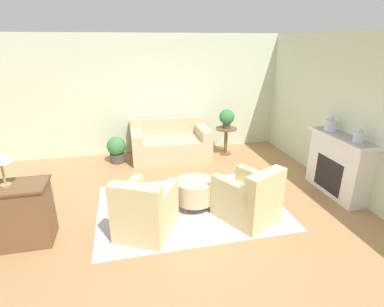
{
  "coord_description": "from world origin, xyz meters",
  "views": [
    {
      "loc": [
        -0.97,
        -4.31,
        2.64
      ],
      "look_at": [
        0.15,
        0.55,
        0.75
      ],
      "focal_mm": 28.0,
      "sensor_mm": 36.0,
      "label": 1
    }
  ],
  "objects_px": {
    "armchair_right": "(249,199)",
    "ottoman_table": "(195,191)",
    "side_table": "(226,137)",
    "dresser": "(13,214)",
    "couch": "(170,144)",
    "vase_mantel_far": "(359,137)",
    "table_lamp": "(0,159)",
    "vase_mantel_near": "(331,125)",
    "potted_plant_floor": "(117,149)",
    "potted_plant_on_side_table": "(227,117)",
    "armchair_left": "(145,212)"
  },
  "relations": [
    {
      "from": "vase_mantel_near",
      "to": "armchair_left",
      "type": "bearing_deg",
      "value": -167.02
    },
    {
      "from": "side_table",
      "to": "vase_mantel_far",
      "type": "xyz_separation_m",
      "value": [
        1.27,
        -2.73,
        0.75
      ]
    },
    {
      "from": "potted_plant_floor",
      "to": "armchair_left",
      "type": "bearing_deg",
      "value": -81.9
    },
    {
      "from": "ottoman_table",
      "to": "vase_mantel_near",
      "type": "bearing_deg",
      "value": 5.78
    },
    {
      "from": "armchair_left",
      "to": "ottoman_table",
      "type": "distance_m",
      "value": 1.01
    },
    {
      "from": "potted_plant_on_side_table",
      "to": "table_lamp",
      "type": "xyz_separation_m",
      "value": [
        -3.94,
        -2.66,
        0.34
      ]
    },
    {
      "from": "armchair_right",
      "to": "potted_plant_floor",
      "type": "xyz_separation_m",
      "value": [
        -2.0,
        2.88,
        -0.03
      ]
    },
    {
      "from": "ottoman_table",
      "to": "side_table",
      "type": "relative_size",
      "value": 0.98
    },
    {
      "from": "armchair_right",
      "to": "vase_mantel_near",
      "type": "bearing_deg",
      "value": 23.08
    },
    {
      "from": "couch",
      "to": "vase_mantel_far",
      "type": "distance_m",
      "value": 3.96
    },
    {
      "from": "armchair_right",
      "to": "ottoman_table",
      "type": "bearing_deg",
      "value": 143.92
    },
    {
      "from": "ottoman_table",
      "to": "vase_mantel_near",
      "type": "distance_m",
      "value": 2.77
    },
    {
      "from": "couch",
      "to": "table_lamp",
      "type": "distance_m",
      "value": 3.9
    },
    {
      "from": "vase_mantel_near",
      "to": "potted_plant_on_side_table",
      "type": "bearing_deg",
      "value": 122.01
    },
    {
      "from": "potted_plant_on_side_table",
      "to": "dresser",
      "type": "bearing_deg",
      "value": -145.93
    },
    {
      "from": "table_lamp",
      "to": "potted_plant_on_side_table",
      "type": "bearing_deg",
      "value": 34.07
    },
    {
      "from": "couch",
      "to": "side_table",
      "type": "height_order",
      "value": "couch"
    },
    {
      "from": "side_table",
      "to": "vase_mantel_far",
      "type": "bearing_deg",
      "value": -65.05
    },
    {
      "from": "vase_mantel_far",
      "to": "table_lamp",
      "type": "distance_m",
      "value": 5.2
    },
    {
      "from": "vase_mantel_far",
      "to": "potted_plant_on_side_table",
      "type": "relative_size",
      "value": 0.53
    },
    {
      "from": "potted_plant_on_side_table",
      "to": "vase_mantel_near",
      "type": "bearing_deg",
      "value": -57.99
    },
    {
      "from": "potted_plant_floor",
      "to": "potted_plant_on_side_table",
      "type": "bearing_deg",
      "value": -1.13
    },
    {
      "from": "side_table",
      "to": "potted_plant_on_side_table",
      "type": "relative_size",
      "value": 1.45
    },
    {
      "from": "armchair_left",
      "to": "potted_plant_floor",
      "type": "height_order",
      "value": "armchair_left"
    },
    {
      "from": "couch",
      "to": "potted_plant_floor",
      "type": "height_order",
      "value": "couch"
    },
    {
      "from": "armchair_right",
      "to": "potted_plant_on_side_table",
      "type": "distance_m",
      "value": 2.95
    },
    {
      "from": "armchair_right",
      "to": "table_lamp",
      "type": "distance_m",
      "value": 3.46
    },
    {
      "from": "armchair_left",
      "to": "table_lamp",
      "type": "relative_size",
      "value": 2.29
    },
    {
      "from": "ottoman_table",
      "to": "dresser",
      "type": "distance_m",
      "value": 2.63
    },
    {
      "from": "armchair_left",
      "to": "ottoman_table",
      "type": "xyz_separation_m",
      "value": [
        0.86,
        0.53,
        -0.04
      ]
    },
    {
      "from": "dresser",
      "to": "vase_mantel_near",
      "type": "relative_size",
      "value": 3.59
    },
    {
      "from": "dresser",
      "to": "table_lamp",
      "type": "relative_size",
      "value": 2.04
    },
    {
      "from": "armchair_right",
      "to": "couch",
      "type": "bearing_deg",
      "value": 104.35
    },
    {
      "from": "side_table",
      "to": "dresser",
      "type": "distance_m",
      "value": 4.75
    },
    {
      "from": "ottoman_table",
      "to": "side_table",
      "type": "distance_m",
      "value": 2.66
    },
    {
      "from": "potted_plant_on_side_table",
      "to": "ottoman_table",
      "type": "bearing_deg",
      "value": -120.23
    },
    {
      "from": "couch",
      "to": "vase_mantel_near",
      "type": "distance_m",
      "value": 3.5
    },
    {
      "from": "ottoman_table",
      "to": "potted_plant_floor",
      "type": "bearing_deg",
      "value": 118.38
    },
    {
      "from": "armchair_left",
      "to": "vase_mantel_far",
      "type": "distance_m",
      "value": 3.56
    },
    {
      "from": "ottoman_table",
      "to": "potted_plant_on_side_table",
      "type": "xyz_separation_m",
      "value": [
        1.34,
        2.29,
        0.61
      ]
    },
    {
      "from": "ottoman_table",
      "to": "table_lamp",
      "type": "relative_size",
      "value": 1.35
    },
    {
      "from": "potted_plant_on_side_table",
      "to": "table_lamp",
      "type": "distance_m",
      "value": 4.76
    },
    {
      "from": "ottoman_table",
      "to": "side_table",
      "type": "xyz_separation_m",
      "value": [
        1.34,
        2.29,
        0.14
      ]
    },
    {
      "from": "side_table",
      "to": "vase_mantel_far",
      "type": "relative_size",
      "value": 2.75
    },
    {
      "from": "dresser",
      "to": "vase_mantel_far",
      "type": "distance_m",
      "value": 5.26
    },
    {
      "from": "dresser",
      "to": "table_lamp",
      "type": "distance_m",
      "value": 0.8
    },
    {
      "from": "armchair_left",
      "to": "couch",
      "type": "bearing_deg",
      "value": 74.09
    },
    {
      "from": "vase_mantel_near",
      "to": "table_lamp",
      "type": "bearing_deg",
      "value": -173.07
    },
    {
      "from": "couch",
      "to": "potted_plant_floor",
      "type": "bearing_deg",
      "value": -177.24
    },
    {
      "from": "dresser",
      "to": "vase_mantel_near",
      "type": "xyz_separation_m",
      "value": [
        5.2,
        0.63,
        0.75
      ]
    }
  ]
}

